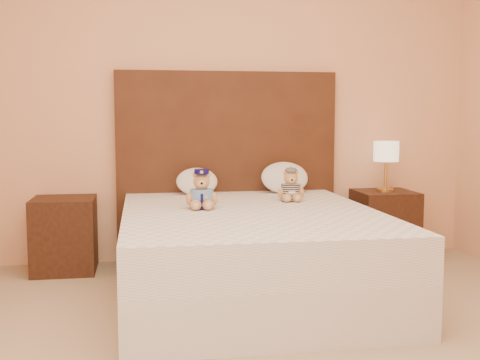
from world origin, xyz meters
The scene contains 9 objects.
bed centered at (0.00, 1.20, 0.28)m, with size 1.60×2.00×0.55m.
headboard centered at (0.00, 2.21, 0.75)m, with size 1.75×0.08×1.50m, color #482615.
nightstand_left centered at (-1.25, 2.00, 0.28)m, with size 0.45×0.45×0.55m, color #3D2013.
nightstand_right centered at (1.25, 2.00, 0.28)m, with size 0.45×0.45×0.55m, color #3D2013.
lamp centered at (1.25, 2.00, 0.85)m, with size 0.20×0.20×0.40m.
teddy_police centered at (-0.30, 1.32, 0.68)m, with size 0.22×0.21×0.25m, color #AC7542, non-canonical shape.
teddy_prisoner centered at (0.36, 1.57, 0.66)m, with size 0.20×0.19×0.22m, color #AC7542, non-canonical shape.
pillow_left centered at (-0.26, 2.03, 0.66)m, with size 0.32×0.20×0.22m, color white.
pillow_right centered at (0.43, 2.03, 0.68)m, with size 0.37×0.24×0.26m, color white.
Camera 1 is at (-0.69, -2.53, 1.14)m, focal length 45.00 mm.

